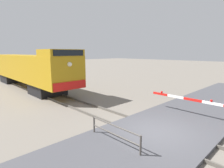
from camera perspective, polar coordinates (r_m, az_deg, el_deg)
name	(u,v)px	position (r m, az deg, el deg)	size (l,w,h in m)	color
ground_plane	(157,135)	(9.38, 14.03, -15.28)	(160.00, 160.00, 0.00)	slate
rail_track_left	(149,138)	(8.80, 11.47, -16.40)	(0.08, 80.00, 0.15)	#59544C
rail_track_right	(165,129)	(9.92, 16.31, -13.48)	(0.08, 80.00, 0.15)	#59544C
road_surface	(157,133)	(9.34, 14.06, -14.82)	(36.00, 4.80, 0.17)	#47474C
locomotive	(27,68)	(22.53, -25.17, 4.54)	(3.00, 18.72, 4.18)	black
guard_railing	(114,132)	(7.92, 0.76, -14.89)	(0.08, 2.83, 0.95)	#4C4742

